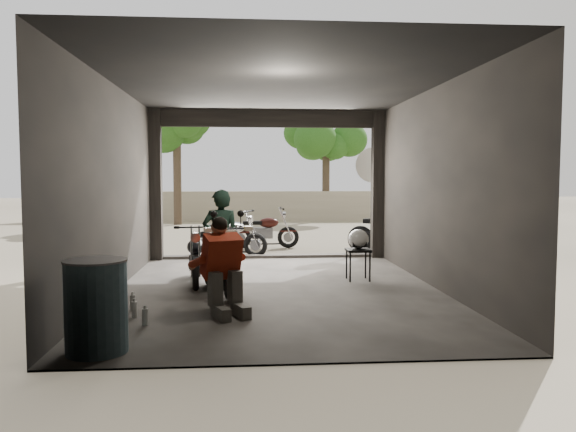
{
  "coord_description": "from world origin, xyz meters",
  "views": [
    {
      "loc": [
        -0.52,
        -8.66,
        1.78
      ],
      "look_at": [
        0.21,
        0.6,
        1.13
      ],
      "focal_mm": 35.0,
      "sensor_mm": 36.0,
      "label": 1
    }
  ],
  "objects": [
    {
      "name": "outside_bike_c",
      "position": [
        2.83,
        3.94,
        0.6
      ],
      "size": [
        1.91,
        1.45,
        1.2
      ],
      "primitive_type": null,
      "rotation": [
        0.0,
        0.0,
        1.1
      ],
      "color": "black",
      "rests_on": "ground"
    },
    {
      "name": "garage",
      "position": [
        0.0,
        0.55,
        1.28
      ],
      "size": [
        7.0,
        7.13,
        3.2
      ],
      "color": "#2D2B28",
      "rests_on": "ground"
    },
    {
      "name": "oil_drum",
      "position": [
        -2.0,
        -3.0,
        0.47
      ],
      "size": [
        0.7,
        0.7,
        0.95
      ],
      "primitive_type": "cylinder",
      "rotation": [
        0.0,
        0.0,
        -0.15
      ],
      "color": "#354F5A",
      "rests_on": "ground"
    },
    {
      "name": "main_bike",
      "position": [
        -0.89,
        -0.22,
        0.54
      ],
      "size": [
        1.12,
        1.74,
        1.08
      ],
      "primitive_type": null,
      "rotation": [
        0.0,
        0.0,
        0.3
      ],
      "color": "beige",
      "rests_on": "ground"
    },
    {
      "name": "helmet",
      "position": [
        1.43,
        0.75,
        0.72
      ],
      "size": [
        0.46,
        0.47,
        0.33
      ],
      "primitive_type": "ellipsoid",
      "rotation": [
        0.0,
        0.0,
        -0.4
      ],
      "color": "beige",
      "rests_on": "stool"
    },
    {
      "name": "stool",
      "position": [
        1.41,
        0.7,
        0.48
      ],
      "size": [
        0.4,
        0.4,
        0.56
      ],
      "rotation": [
        0.0,
        0.0,
        0.08
      ],
      "color": "black",
      "rests_on": "ground"
    },
    {
      "name": "ground",
      "position": [
        0.0,
        0.0,
        0.0
      ],
      "size": [
        80.0,
        80.0,
        0.0
      ],
      "primitive_type": "plane",
      "color": "#7A6D56",
      "rests_on": "ground"
    },
    {
      "name": "tree_left",
      "position": [
        -3.0,
        12.5,
        3.99
      ],
      "size": [
        2.2,
        2.2,
        5.6
      ],
      "color": "#382B1E",
      "rests_on": "ground"
    },
    {
      "name": "sign_post",
      "position": [
        2.49,
        4.3,
        1.67
      ],
      "size": [
        0.82,
        0.08,
        2.47
      ],
      "rotation": [
        0.0,
        0.0,
        -0.34
      ],
      "color": "black",
      "rests_on": "ground"
    },
    {
      "name": "mechanic",
      "position": [
        -0.77,
        -1.51,
        0.61
      ],
      "size": [
        0.89,
        1.01,
        1.22
      ],
      "primitive_type": null,
      "rotation": [
        0.0,
        0.0,
        0.38
      ],
      "color": "#9E2D15",
      "rests_on": "ground"
    },
    {
      "name": "outside_bike_a",
      "position": [
        -0.85,
        3.88,
        0.52
      ],
      "size": [
        1.66,
        1.12,
        1.04
      ],
      "primitive_type": null,
      "rotation": [
        0.0,
        0.0,
        1.22
      ],
      "color": "black",
      "rests_on": "ground"
    },
    {
      "name": "boundary_wall",
      "position": [
        0.0,
        14.0,
        0.6
      ],
      "size": [
        18.0,
        0.3,
        1.2
      ],
      "primitive_type": "cube",
      "color": "gray",
      "rests_on": "ground"
    },
    {
      "name": "outside_bike_b",
      "position": [
        -0.02,
        5.22,
        0.51
      ],
      "size": [
        1.54,
        0.7,
        1.02
      ],
      "primitive_type": null,
      "rotation": [
        0.0,
        0.0,
        1.62
      ],
      "color": "#38110D",
      "rests_on": "ground"
    },
    {
      "name": "rider",
      "position": [
        -0.88,
        0.11,
        0.79
      ],
      "size": [
        0.6,
        0.42,
        1.59
      ],
      "primitive_type": "imported",
      "rotation": [
        0.0,
        0.0,
        3.2
      ],
      "color": "black",
      "rests_on": "ground"
    },
    {
      "name": "tree_right",
      "position": [
        2.8,
        14.0,
        3.56
      ],
      "size": [
        2.2,
        2.2,
        5.0
      ],
      "color": "#382B1E",
      "rests_on": "ground"
    },
    {
      "name": "left_bike",
      "position": [
        -1.33,
        0.69,
        0.5
      ],
      "size": [
        0.73,
        1.53,
        1.01
      ],
      "primitive_type": null,
      "rotation": [
        0.0,
        0.0,
        0.08
      ],
      "color": "black",
      "rests_on": "ground"
    }
  ]
}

